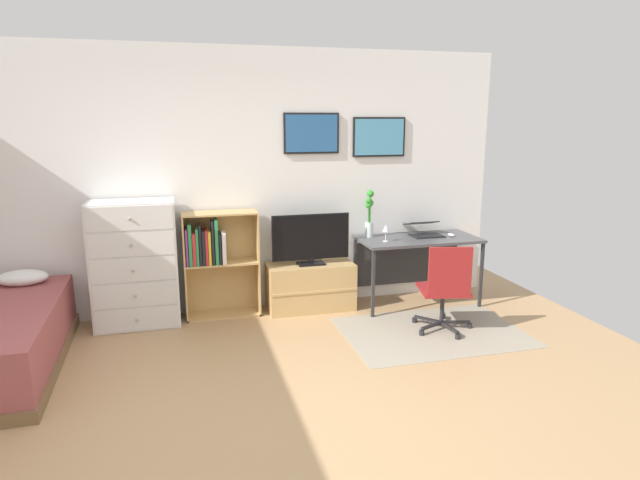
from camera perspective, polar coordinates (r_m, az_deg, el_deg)
The scene contains 13 objects.
ground_plane at distance 3.81m, azimuth -7.17°, elevation -19.12°, with size 7.20×7.20×0.00m, color tan.
wall_back_with_posters at distance 5.70m, azimuth -10.72°, elevation 5.94°, with size 6.12×0.09×2.70m.
area_rug at distance 5.39m, azimuth 11.67°, elevation -9.37°, with size 1.70×1.20×0.01m, color #9E937F.
dresser at distance 5.57m, azimuth -18.77°, elevation -2.43°, with size 0.80×0.46×1.23m.
bookshelf at distance 5.62m, azimuth -10.98°, elevation -1.63°, with size 0.75×0.30×1.08m.
tv_stand at distance 5.82m, azimuth -1.00°, elevation -4.88°, with size 0.91×0.41×0.50m.
television at distance 5.67m, azimuth -0.96°, elevation 0.03°, with size 0.82×0.16×0.54m.
desk at distance 6.06m, azimuth 9.85°, elevation -0.78°, with size 1.29×0.64×0.74m.
office_chair at distance 5.26m, azimuth 13.01°, elevation -4.74°, with size 0.58×0.57×0.86m.
laptop at distance 6.10m, azimuth 10.82°, elevation 1.07°, with size 0.35×0.38×0.15m.
computer_mouse at distance 6.10m, azimuth 13.54°, elevation 0.52°, with size 0.06×0.10×0.03m, color silver.
bamboo_vase at distance 5.89m, azimuth 5.19°, elevation 2.87°, with size 0.09×0.10×0.51m.
wine_glass at distance 5.70m, azimuth 6.90°, elevation 1.17°, with size 0.07×0.07×0.18m.
Camera 1 is at (-0.39, -3.22, 2.00)m, focal length 30.64 mm.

